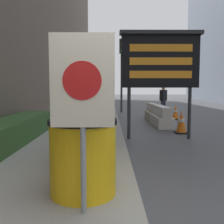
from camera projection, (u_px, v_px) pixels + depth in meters
name	position (u px, v px, depth m)	size (l,w,h in m)	color
hedge_strip	(10.00, 132.00, 6.37)	(0.90, 5.19, 0.57)	#335628
barrel_drum_foreground	(83.00, 156.00, 3.31)	(0.86, 0.86, 0.96)	yellow
barrel_drum_middle	(84.00, 140.00, 4.34)	(0.86, 0.86, 0.96)	yellow
barrel_drum_back	(91.00, 130.00, 5.38)	(0.86, 0.86, 0.96)	yellow
warning_sign	(82.00, 92.00, 2.69)	(0.67, 0.08, 1.90)	gray
message_board	(160.00, 61.00, 7.46)	(2.32, 0.36, 3.07)	#28282B
jersey_barrier_white	(161.00, 117.00, 10.27)	(0.58, 2.12, 0.77)	silver
jersey_barrier_cream	(152.00, 112.00, 12.36)	(0.54, 1.63, 0.75)	beige
traffic_cone_near	(181.00, 122.00, 8.56)	(0.41, 0.41, 0.74)	black
traffic_cone_mid	(176.00, 112.00, 12.41)	(0.38, 0.38, 0.68)	black
traffic_light_near_curb	(122.00, 60.00, 15.72)	(0.28, 0.44, 4.39)	#2D2D30
pedestrian_worker	(163.00, 98.00, 14.81)	(0.46, 0.48, 1.60)	#23283D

